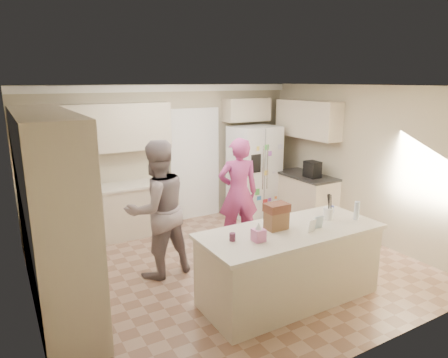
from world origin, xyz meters
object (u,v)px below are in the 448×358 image
coffee_maker (312,169)px  tissue_box (258,235)px  teen_boy (157,209)px  utensil_crock (328,213)px  island_base (289,266)px  teen_girl (238,193)px  dollhouse_body (276,220)px  refrigerator (254,171)px

coffee_maker → tissue_box: coffee_maker is taller
teen_boy → coffee_maker: bearing=179.6°
coffee_maker → utensil_crock: coffee_maker is taller
tissue_box → island_base: bearing=10.3°
island_base → teen_girl: size_ratio=1.22×
tissue_box → utensil_crock: bearing=7.1°
island_base → utensil_crock: bearing=4.4°
coffee_maker → island_base: bearing=-137.2°
island_base → teen_girl: teen_girl is taller
tissue_box → teen_boy: 1.66m
dollhouse_body → tissue_box: bearing=-153.4°
teen_boy → teen_girl: 1.53m
teen_boy → tissue_box: bearing=103.2°
refrigerator → island_base: bearing=-120.4°
coffee_maker → tissue_box: 3.28m
tissue_box → dollhouse_body: dollhouse_body is taller
coffee_maker → teen_girl: size_ratio=0.17×
island_base → teen_boy: bearing=129.0°
refrigerator → teen_girl: size_ratio=1.00×
refrigerator → utensil_crock: 2.96m
tissue_box → teen_boy: size_ratio=0.07×
refrigerator → coffee_maker: 1.19m
tissue_box → refrigerator: bearing=56.5°
island_base → dollhouse_body: bearing=146.3°
tissue_box → dollhouse_body: 0.45m
dollhouse_body → refrigerator: bearing=60.5°
dollhouse_body → coffee_maker: bearing=39.3°
dollhouse_body → teen_boy: (-1.01, 1.34, -0.08)m
teen_boy → teen_girl: (1.50, 0.31, -0.06)m
teen_boy → refrigerator: bearing=-159.1°
coffee_maker → tissue_box: size_ratio=2.14×
refrigerator → tissue_box: 3.61m
island_base → tissue_box: bearing=-169.7°
island_base → coffee_maker: bearing=42.8°
refrigerator → coffee_maker: (0.61, -1.01, 0.17)m
refrigerator → island_base: size_ratio=0.82×
teen_boy → utensil_crock: bearing=134.0°
teen_boy → island_base: bearing=120.4°
coffee_maker → island_base: 2.87m
island_base → dollhouse_body: (-0.15, 0.10, 0.60)m
dollhouse_body → teen_girl: bearing=73.5°
refrigerator → teen_boy: (-2.60, -1.47, 0.06)m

